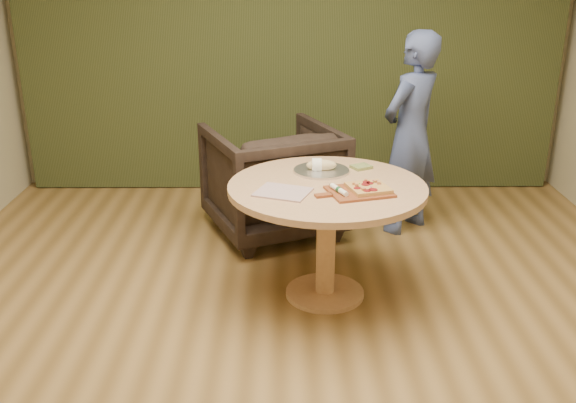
# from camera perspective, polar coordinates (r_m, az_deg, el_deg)

# --- Properties ---
(room_shell) EXTENTS (5.04, 6.04, 2.84)m
(room_shell) POSITION_cam_1_polar(r_m,az_deg,el_deg) (2.96, 0.84, 8.62)
(room_shell) COLOR olive
(room_shell) RESTS_ON ground
(curtain) EXTENTS (4.80, 0.14, 2.78)m
(curtain) POSITION_cam_1_polar(r_m,az_deg,el_deg) (5.82, 0.22, 14.57)
(curtain) COLOR #2B3217
(curtain) RESTS_ON ground
(pedestal_table) EXTENTS (1.20, 1.20, 0.75)m
(pedestal_table) POSITION_cam_1_polar(r_m,az_deg,el_deg) (3.92, 3.46, -0.44)
(pedestal_table) COLOR tan
(pedestal_table) RESTS_ON ground
(pizza_paddle) EXTENTS (0.47, 0.37, 0.01)m
(pizza_paddle) POSITION_cam_1_polar(r_m,az_deg,el_deg) (3.74, 6.21, 0.86)
(pizza_paddle) COLOR brown
(pizza_paddle) RESTS_ON pedestal_table
(flatbread_pizza) EXTENTS (0.27, 0.27, 0.04)m
(flatbread_pizza) POSITION_cam_1_polar(r_m,az_deg,el_deg) (3.76, 7.15, 1.23)
(flatbread_pizza) COLOR tan
(flatbread_pizza) RESTS_ON pizza_paddle
(cutlery_roll) EXTENTS (0.10, 0.19, 0.03)m
(cutlery_roll) POSITION_cam_1_polar(r_m,az_deg,el_deg) (3.70, 4.55, 1.05)
(cutlery_roll) COLOR white
(cutlery_roll) RESTS_ON pizza_paddle
(newspaper) EXTENTS (0.37, 0.34, 0.01)m
(newspaper) POSITION_cam_1_polar(r_m,az_deg,el_deg) (3.72, -0.45, 0.84)
(newspaper) COLOR silver
(newspaper) RESTS_ON pedestal_table
(serving_tray) EXTENTS (0.36, 0.36, 0.02)m
(serving_tray) POSITION_cam_1_polar(r_m,az_deg,el_deg) (4.11, 2.98, 2.76)
(serving_tray) COLOR silver
(serving_tray) RESTS_ON pedestal_table
(bread_roll) EXTENTS (0.19, 0.09, 0.09)m
(bread_roll) POSITION_cam_1_polar(r_m,az_deg,el_deg) (4.09, 2.87, 3.25)
(bread_roll) COLOR #DEC587
(bread_roll) RESTS_ON serving_tray
(green_packet) EXTENTS (0.15, 0.15, 0.02)m
(green_packet) POSITION_cam_1_polar(r_m,az_deg,el_deg) (4.19, 6.53, 3.08)
(green_packet) COLOR #5B6A30
(green_packet) RESTS_ON pedestal_table
(armchair) EXTENTS (1.18, 1.15, 0.94)m
(armchair) POSITION_cam_1_polar(r_m,az_deg,el_deg) (4.94, -1.36, 2.40)
(armchair) COLOR black
(armchair) RESTS_ON ground
(person_standing) EXTENTS (0.67, 0.66, 1.55)m
(person_standing) POSITION_cam_1_polar(r_m,az_deg,el_deg) (4.99, 10.84, 5.91)
(person_standing) COLOR #42507F
(person_standing) RESTS_ON ground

